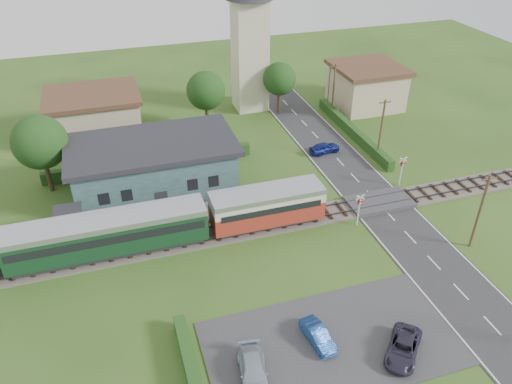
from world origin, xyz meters
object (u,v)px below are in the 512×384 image
object	(u,v)px
equipment_hut	(70,223)
station_building	(154,166)
house_east	(366,85)
pedestrian_near	(258,193)
train	(67,241)
pedestrian_far	(71,224)
crossing_signal_far	(402,167)
car_on_road	(325,148)
car_park_blue	(318,335)
car_park_dark	(403,348)
crossing_signal_near	(359,205)
church_tower	(250,30)
car_park_silver	(253,372)
house_west	(95,115)

from	to	relation	value
equipment_hut	station_building	size ratio (longest dim) A/B	0.16
house_east	pedestrian_near	bearing A→B (deg)	-138.80
train	pedestrian_far	bearing A→B (deg)	87.63
station_building	crossing_signal_far	world-z (taller)	station_building
train	car_on_road	size ratio (longest dim) A/B	12.34
station_building	pedestrian_far	world-z (taller)	station_building
car_park_blue	car_park_dark	bearing A→B (deg)	-36.40
pedestrian_far	crossing_signal_near	bearing A→B (deg)	-90.65
church_tower	crossing_signal_far	xyz separation A→B (m)	(8.60, -23.61, -8.08)
train	car_park_dark	size ratio (longest dim) A/B	10.49
car_park_dark	pedestrian_far	bearing A→B (deg)	178.78
house_east	car_park_silver	distance (m)	46.11
station_building	car_park_dark	world-z (taller)	station_building
station_building	car_park_blue	distance (m)	23.93
equipment_hut	car_park_blue	world-z (taller)	equipment_hut
crossing_signal_near	pedestrian_far	size ratio (longest dim) A/B	1.68
train	station_building	bearing A→B (deg)	47.80
car_park_silver	house_east	bearing A→B (deg)	62.75
church_tower	house_west	xyz separation A→B (m)	(-20.00, -3.00, -7.43)
car_park_silver	train	bearing A→B (deg)	134.82
equipment_hut	car_park_dark	size ratio (longest dim) A/B	0.62
house_east	crossing_signal_near	world-z (taller)	house_east
station_building	car_park_dark	xyz separation A→B (m)	(12.60, -25.24, -2.04)
equipment_hut	crossing_signal_near	world-z (taller)	crossing_signal_near
car_park_blue	pedestrian_far	bearing A→B (deg)	124.79
house_east	car_park_blue	bearing A→B (deg)	-122.10
crossing_signal_far	car_park_blue	world-z (taller)	crossing_signal_far
house_west	car_park_silver	distance (m)	38.90
church_tower	house_east	size ratio (longest dim) A/B	2.00
train	house_west	size ratio (longest dim) A/B	4.00
car_park_silver	pedestrian_near	xyz separation A→B (m)	(6.19, 18.57, 0.53)
crossing_signal_near	car_park_dark	size ratio (longest dim) A/B	0.80
house_east	car_on_road	distance (m)	15.51
church_tower	crossing_signal_near	world-z (taller)	church_tower
car_park_dark	train	bearing A→B (deg)	-175.49
crossing_signal_near	crossing_signal_far	distance (m)	8.65
train	car_park_dark	xyz separation A→B (m)	(20.75, -16.25, -1.53)
crossing_signal_near	car_park_blue	world-z (taller)	crossing_signal_near
train	church_tower	distance (m)	35.73
church_tower	car_park_silver	world-z (taller)	church_tower
car_on_road	car_park_blue	world-z (taller)	car_on_road
crossing_signal_far	car_park_dark	world-z (taller)	crossing_signal_far
pedestrian_far	car_on_road	bearing A→B (deg)	-61.51
crossing_signal_far	car_park_blue	distance (m)	22.59
crossing_signal_near	equipment_hut	bearing A→B (deg)	167.06
house_west	crossing_signal_near	distance (m)	33.22
pedestrian_near	pedestrian_far	world-z (taller)	pedestrian_far
church_tower	pedestrian_far	world-z (taller)	church_tower
car_park_dark	pedestrian_near	bearing A→B (deg)	143.30
train	crossing_signal_far	distance (m)	31.84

